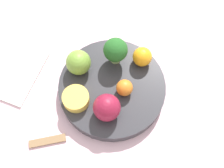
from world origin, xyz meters
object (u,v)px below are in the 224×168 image
at_px(orange_back, 124,88).
at_px(spoon, 47,141).
at_px(bowl, 112,88).
at_px(small_cup, 76,99).
at_px(apple_red, 78,62).
at_px(apple_green, 107,108).
at_px(broccoli, 116,51).
at_px(orange_front, 142,57).
at_px(napkin, 16,72).

relative_size(orange_back, spoon, 0.49).
bearing_deg(bowl, spoon, 84.02).
distance_m(bowl, small_cup, 0.09).
relative_size(apple_red, orange_back, 1.53).
xyz_separation_m(apple_green, small_cup, (0.07, 0.03, -0.02)).
xyz_separation_m(broccoli, orange_front, (-0.05, -0.04, -0.02)).
xyz_separation_m(apple_green, napkin, (0.23, 0.07, -0.05)).
relative_size(broccoli, spoon, 0.96).
relative_size(orange_front, napkin, 0.25).
relative_size(broccoli, small_cup, 1.23).
bearing_deg(orange_front, broccoli, 39.13).
distance_m(orange_back, spoon, 0.20).
bearing_deg(napkin, apple_red, -137.07).
distance_m(orange_front, small_cup, 0.17).
bearing_deg(small_cup, orange_front, -102.66).
height_order(orange_front, small_cup, orange_front).
height_order(broccoli, spoon, broccoli).
relative_size(apple_green, small_cup, 1.01).
relative_size(apple_red, orange_front, 1.27).
distance_m(apple_red, napkin, 0.16).
bearing_deg(broccoli, bowl, 126.97).
bearing_deg(orange_front, apple_green, 101.02).
height_order(broccoli, apple_red, broccoli).
relative_size(apple_green, napkin, 0.33).
height_order(apple_green, orange_front, apple_green).
bearing_deg(napkin, spoon, 162.18).
relative_size(orange_front, small_cup, 0.76).
distance_m(small_cup, spoon, 0.11).
height_order(orange_front, spoon, orange_front).
bearing_deg(spoon, broccoli, -84.83).
relative_size(apple_red, apple_green, 0.96).
bearing_deg(apple_red, bowl, -167.11).
height_order(apple_red, apple_green, apple_green).
bearing_deg(small_cup, orange_back, -124.02).
distance_m(broccoli, small_cup, 0.13).
distance_m(bowl, napkin, 0.23).
height_order(orange_front, napkin, orange_front).
xyz_separation_m(apple_red, small_cup, (-0.05, 0.06, -0.02)).
height_order(apple_red, napkin, apple_red).
xyz_separation_m(apple_green, orange_front, (0.03, -0.14, -0.01)).
xyz_separation_m(apple_red, spoon, (-0.06, 0.16, -0.05)).
bearing_deg(apple_red, small_cup, 131.14).
bearing_deg(napkin, orange_front, -133.32).
bearing_deg(small_cup, bowl, -111.80).
relative_size(bowl, apple_green, 4.14).
bearing_deg(orange_front, apple_red, 50.72).
xyz_separation_m(napkin, spoon, (-0.18, 0.06, 0.00)).
distance_m(bowl, apple_red, 0.10).
bearing_deg(apple_green, broccoli, -54.59).
distance_m(apple_red, orange_front, 0.14).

